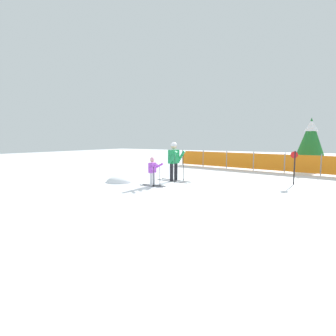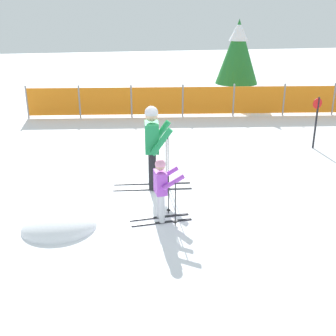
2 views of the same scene
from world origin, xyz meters
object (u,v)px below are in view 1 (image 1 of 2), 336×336
at_px(skier_child, 153,169).
at_px(safety_fence, 269,162).
at_px(trail_marker, 294,164).
at_px(conifer_far, 311,138).
at_px(skier_adult, 174,158).

bearing_deg(skier_child, safety_fence, 65.27).
height_order(skier_child, trail_marker, trail_marker).
distance_m(skier_child, trail_marker, 5.76).
relative_size(skier_child, conifer_far, 0.36).
xyz_separation_m(skier_child, safety_fence, (2.99, 7.31, -0.12)).
relative_size(skier_child, trail_marker, 0.83).
bearing_deg(trail_marker, conifer_far, 88.46).
xyz_separation_m(skier_adult, trail_marker, (4.64, 1.77, -0.17)).
relative_size(skier_adult, trail_marker, 1.25).
xyz_separation_m(skier_child, trail_marker, (4.74, 3.27, 0.18)).
xyz_separation_m(skier_adult, safety_fence, (2.89, 5.81, -0.47)).
height_order(skier_adult, trail_marker, skier_adult).
height_order(skier_child, safety_fence, skier_child).
bearing_deg(skier_child, conifer_far, 61.00).
distance_m(skier_adult, trail_marker, 4.96).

